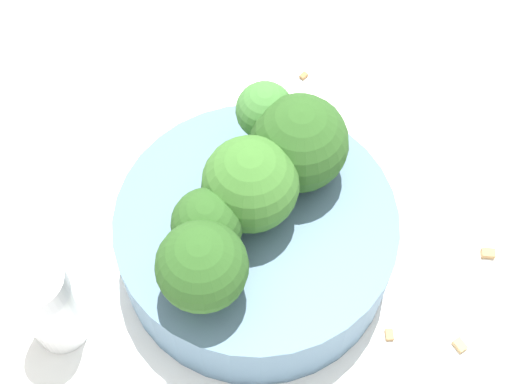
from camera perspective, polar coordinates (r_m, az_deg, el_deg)
ground_plane at (r=0.47m, az=0.00°, el=-5.18°), size 3.00×3.00×0.00m
bowl at (r=0.45m, az=0.00°, el=-3.70°), size 0.17×0.17×0.05m
broccoli_floret_0 at (r=0.40m, az=-4.27°, el=-2.17°), size 0.04×0.04×0.05m
broccoli_floret_1 at (r=0.40m, az=-0.47°, el=0.58°), size 0.06×0.06×0.06m
broccoli_floret_2 at (r=0.43m, az=0.70°, el=6.31°), size 0.04×0.04×0.05m
broccoli_floret_3 at (r=0.42m, az=3.45°, el=3.88°), size 0.06×0.06×0.06m
broccoli_floret_4 at (r=0.38m, az=-4.33°, el=-6.04°), size 0.05×0.05×0.06m
pepper_shaker at (r=0.43m, az=-16.22°, el=-8.70°), size 0.03×0.03×0.07m
almond_crumb_0 at (r=0.46m, az=16.05°, el=-11.62°), size 0.01×0.01×0.01m
almond_crumb_1 at (r=0.49m, az=18.13°, el=-4.58°), size 0.01×0.01×0.01m
almond_crumb_2 at (r=0.56m, az=3.84°, el=9.36°), size 0.01×0.01×0.01m
almond_crumb_3 at (r=0.46m, az=10.65°, el=-11.10°), size 0.01×0.01×0.01m
almond_crumb_4 at (r=0.53m, az=0.27°, el=6.05°), size 0.01×0.01×0.01m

